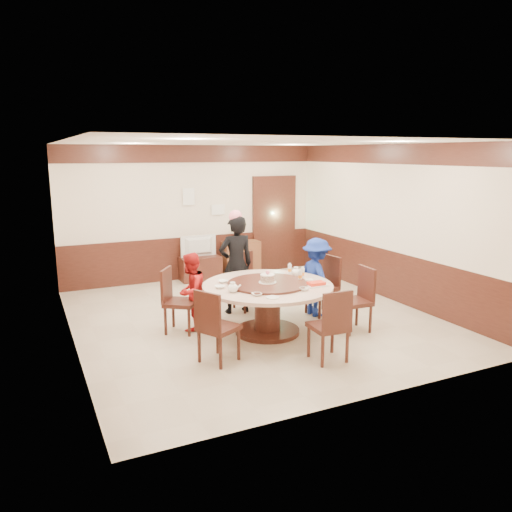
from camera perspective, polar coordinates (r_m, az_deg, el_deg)
name	(u,v)px	position (r m, az deg, el deg)	size (l,w,h in m)	color
room	(253,253)	(7.93, -0.33, 0.33)	(6.00, 6.04, 2.84)	#C3B49C
banquet_table	(268,298)	(7.40, 1.33, -4.87)	(1.92, 1.92, 0.78)	#3D1A13
chair_0	(323,296)	(8.40, 7.63, -4.56)	(0.50, 0.49, 0.97)	#3D1A13
chair_1	(248,291)	(8.60, -0.96, -4.07)	(0.49, 0.50, 0.97)	#3D1A13
chair_2	(179,312)	(7.61, -8.76, -6.34)	(0.61, 0.61, 0.97)	#3D1A13
chair_3	(218,339)	(6.49, -4.40, -9.45)	(0.60, 0.60, 0.97)	#3D1A13
chair_4	(329,338)	(6.58, 8.32, -9.26)	(0.46, 0.47, 0.97)	#3D1A13
chair_5	(355,311)	(7.71, 11.24, -6.19)	(0.47, 0.46, 0.97)	#3D1A13
person_standing	(236,265)	(8.30, -2.30, -0.99)	(0.60, 0.39, 1.64)	black
person_red	(191,292)	(7.60, -7.45, -4.06)	(0.58, 0.45, 1.19)	#B41819
person_blue	(317,277)	(8.24, 6.94, -2.41)	(0.83, 0.48, 1.29)	navy
birthday_cake	(268,278)	(7.31, 1.33, -2.57)	(0.26, 0.26, 0.18)	white
teapot_left	(233,288)	(6.92, -2.68, -3.67)	(0.17, 0.15, 0.13)	white
teapot_right	(296,272)	(7.84, 4.60, -1.86)	(0.17, 0.15, 0.13)	white
bowl_0	(223,281)	(7.45, -3.77, -2.91)	(0.15, 0.15, 0.04)	white
bowl_1	(304,289)	(7.05, 5.51, -3.77)	(0.13, 0.13, 0.04)	white
bowl_2	(257,294)	(6.77, 0.08, -4.41)	(0.14, 0.14, 0.03)	white
bowl_3	(309,280)	(7.52, 6.03, -2.79)	(0.13, 0.13, 0.04)	white
bowl_4	(220,287)	(7.15, -4.16, -3.54)	(0.15, 0.15, 0.04)	white
saucer_near	(273,297)	(6.67, 1.91, -4.74)	(0.18, 0.18, 0.01)	white
saucer_far	(279,273)	(7.97, 2.62, -2.01)	(0.18, 0.18, 0.01)	white
shrimp_platter	(316,284)	(7.29, 6.89, -3.22)	(0.30, 0.20, 0.06)	white
bottle_0	(300,276)	(7.53, 5.07, -2.28)	(0.06, 0.06, 0.16)	white
bottle_1	(303,273)	(7.71, 5.34, -1.96)	(0.06, 0.06, 0.16)	white
bottle_2	(290,269)	(7.94, 3.87, -1.52)	(0.06, 0.06, 0.16)	white
tv_stand	(200,268)	(10.61, -6.40, -1.41)	(0.85, 0.45, 0.50)	#3D1A13
television	(200,246)	(10.51, -6.45, 1.10)	(0.77, 0.10, 0.44)	gray
side_cabinet	(241,258)	(10.94, -1.73, -0.26)	(0.80, 0.40, 0.75)	brown
thermos	(238,233)	(10.81, -2.09, 2.64)	(0.15, 0.15, 0.38)	silver
notice_left	(189,197)	(10.52, -7.70, 6.73)	(0.25, 0.00, 0.35)	white
notice_right	(218,210)	(10.76, -4.34, 5.31)	(0.30, 0.00, 0.22)	white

